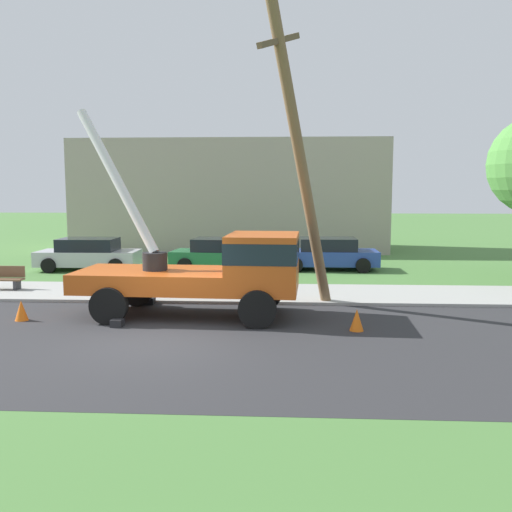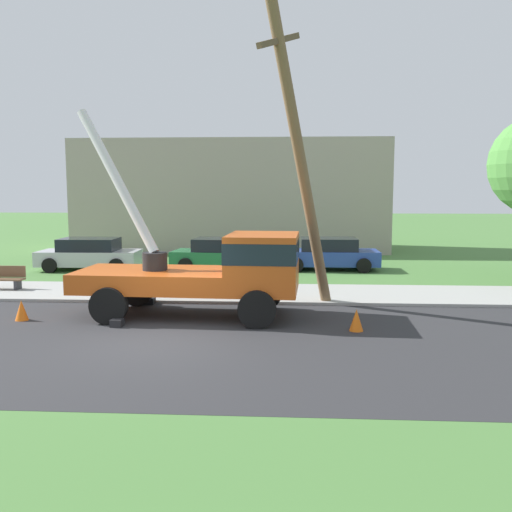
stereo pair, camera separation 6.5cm
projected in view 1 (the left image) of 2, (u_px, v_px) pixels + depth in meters
The scene contains 12 objects.
ground_plane at pixel (219, 269), 25.03m from camera, with size 120.00×120.00×0.00m, color #477538.
road_asphalt at pixel (158, 341), 13.13m from camera, with size 80.00×8.53×0.01m, color #2B2B2D.
sidewalk_strip at pixel (198, 293), 19.03m from camera, with size 80.00×3.37×0.10m, color #9E9E99.
utility_truck at pixel (217, 267), 15.52m from camera, with size 6.75×3.21×5.98m.
leaning_utility_pole at pixel (301, 160), 15.82m from camera, with size 2.29×3.13×8.60m.
traffic_cone_ahead at pixel (357, 320), 14.05m from camera, with size 0.36×0.36×0.56m, color orange.
traffic_cone_behind at pixel (21, 310), 15.16m from camera, with size 0.36×0.36×0.56m, color orange.
parked_sedan_silver at pixel (89, 254), 24.64m from camera, with size 4.44×2.09×1.42m.
parked_sedan_green at pixel (222, 254), 24.56m from camera, with size 4.54×2.27×1.42m.
parked_sedan_blue at pixel (328, 254), 24.79m from camera, with size 4.40×2.03×1.42m.
park_bench at pixel (1, 279), 19.42m from camera, with size 1.60×0.45×0.90m.
lowrise_building_backdrop at pixel (232, 196), 33.41m from camera, with size 18.00×6.00×6.40m, color #A5998C.
Camera 1 is at (3.03, -12.65, 3.56)m, focal length 38.94 mm.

